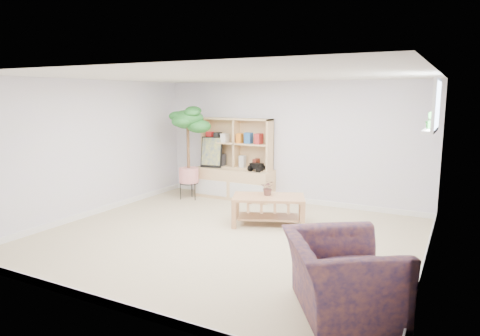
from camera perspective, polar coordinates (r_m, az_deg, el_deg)
The scene contains 14 objects.
floor at distance 6.59m, azimuth -1.59°, elevation -9.13°, with size 5.50×5.00×0.01m, color tan.
ceiling at distance 6.25m, azimuth -1.69°, elevation 12.19°, with size 5.50×5.00×0.01m, color silver.
walls at distance 6.31m, azimuth -1.64°, elevation 1.24°, with size 5.51×5.01×2.40m.
baseboard at distance 6.58m, azimuth -1.59°, elevation -8.72°, with size 5.50×5.00×0.10m, color white, non-canonical shape.
window at distance 6.05m, azimuth 24.80°, elevation 7.61°, with size 0.10×0.98×0.68m, color silver, non-canonical shape.
window_sill at distance 6.07m, azimuth 24.02°, elevation 4.64°, with size 0.14×1.00×0.04m, color white.
storage_unit at distance 8.83m, azimuth -0.77°, elevation 1.24°, with size 1.66×0.56×1.66m, color tan, non-canonical shape.
poster at distance 9.00m, azimuth -3.81°, elevation 2.11°, with size 0.46×0.11×0.64m, color yellow, non-canonical shape.
toy_truck at distance 8.53m, azimuth 2.23°, elevation 0.17°, with size 0.36×0.25×0.19m, color black, non-canonical shape.
coffee_table at distance 7.14m, azimuth 3.81°, elevation -5.65°, with size 1.17×0.64×0.48m, color #B37948, non-canonical shape.
table_plant at distance 7.13m, azimuth 3.77°, elevation -2.64°, with size 0.23×0.20×0.25m, color #27652B.
floor_tree at distance 8.79m, azimuth -6.91°, elevation 1.96°, with size 0.70×0.70×1.91m, color #204F24, non-canonical shape.
armchair at distance 4.43m, azimuth 13.38°, elevation -13.13°, with size 1.15×1.00×0.85m, color #151946.
sill_plant at distance 6.00m, azimuth 24.07°, elevation 5.85°, with size 0.12×0.10×0.22m, color #204F24.
Camera 1 is at (3.07, -5.44, 2.12)m, focal length 32.00 mm.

